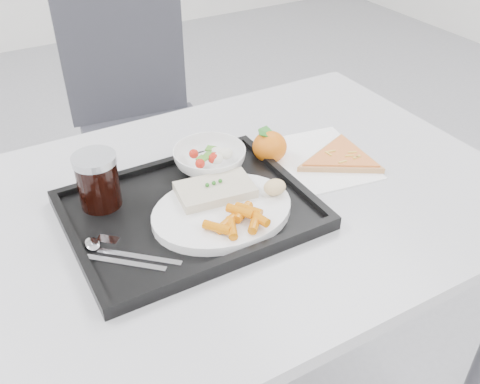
% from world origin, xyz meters
% --- Properties ---
extents(table, '(1.20, 0.80, 0.75)m').
position_xyz_m(table, '(0.00, 0.30, 0.68)').
color(table, silver).
rests_on(table, ground).
extents(chair, '(0.47, 0.47, 0.93)m').
position_xyz_m(chair, '(0.13, 1.15, 0.54)').
color(chair, '#33343B').
rests_on(chair, ground).
extents(tray, '(0.45, 0.35, 0.03)m').
position_xyz_m(tray, '(-0.08, 0.28, 0.76)').
color(tray, black).
rests_on(tray, table).
extents(dinner_plate, '(0.27, 0.27, 0.02)m').
position_xyz_m(dinner_plate, '(-0.03, 0.24, 0.77)').
color(dinner_plate, white).
rests_on(dinner_plate, tray).
extents(fish_fillet, '(0.15, 0.11, 0.03)m').
position_xyz_m(fish_fillet, '(-0.02, 0.28, 0.79)').
color(fish_fillet, beige).
rests_on(fish_fillet, dinner_plate).
extents(bread_roll, '(0.06, 0.05, 0.03)m').
position_xyz_m(bread_roll, '(0.08, 0.23, 0.80)').
color(bread_roll, '#DCAD7F').
rests_on(bread_roll, dinner_plate).
extents(salad_bowl, '(0.15, 0.15, 0.05)m').
position_xyz_m(salad_bowl, '(0.02, 0.39, 0.79)').
color(salad_bowl, white).
rests_on(salad_bowl, tray).
extents(cola_glass, '(0.08, 0.08, 0.11)m').
position_xyz_m(cola_glass, '(-0.22, 0.38, 0.82)').
color(cola_glass, black).
rests_on(cola_glass, tray).
extents(cutlery, '(0.15, 0.15, 0.01)m').
position_xyz_m(cutlery, '(-0.24, 0.23, 0.77)').
color(cutlery, silver).
rests_on(cutlery, tray).
extents(napkin, '(0.28, 0.28, 0.00)m').
position_xyz_m(napkin, '(0.23, 0.33, 0.75)').
color(napkin, white).
rests_on(napkin, table).
extents(tangerine, '(0.09, 0.09, 0.07)m').
position_xyz_m(tangerine, '(0.16, 0.38, 0.79)').
color(tangerine, '#E3570F').
rests_on(tangerine, napkin).
extents(pizza_slice, '(0.24, 0.24, 0.02)m').
position_xyz_m(pizza_slice, '(0.30, 0.29, 0.76)').
color(pizza_slice, tan).
rests_on(pizza_slice, napkin).
extents(carrot_pile, '(0.11, 0.08, 0.03)m').
position_xyz_m(carrot_pile, '(-0.03, 0.18, 0.80)').
color(carrot_pile, '#CE6907').
rests_on(carrot_pile, dinner_plate).
extents(salad_contents, '(0.09, 0.06, 0.02)m').
position_xyz_m(salad_contents, '(0.03, 0.38, 0.80)').
color(salad_contents, red).
rests_on(salad_contents, salad_bowl).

